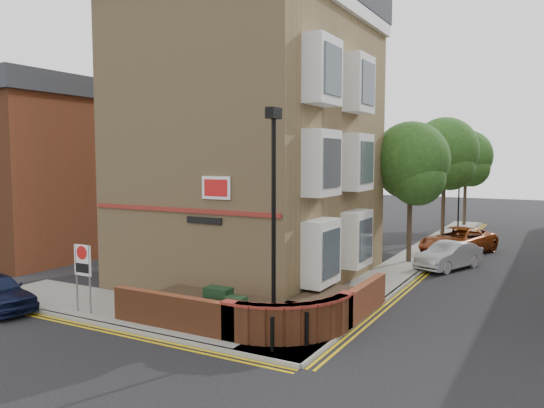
{
  "coord_description": "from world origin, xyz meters",
  "views": [
    {
      "loc": [
        8.41,
        -11.21,
        5.09
      ],
      "look_at": [
        0.0,
        4.0,
        3.57
      ],
      "focal_mm": 35.0,
      "sensor_mm": 36.0,
      "label": 1
    }
  ],
  "objects_px": {
    "lamppost": "(274,223)",
    "zone_sign": "(83,266)",
    "silver_car_near": "(449,256)",
    "utility_cabinet_large": "(218,308)"
  },
  "relations": [
    {
      "from": "lamppost",
      "to": "zone_sign",
      "type": "distance_m",
      "value": 6.85
    },
    {
      "from": "zone_sign",
      "to": "silver_car_near",
      "type": "relative_size",
      "value": 0.59
    },
    {
      "from": "silver_car_near",
      "to": "zone_sign",
      "type": "bearing_deg",
      "value": -102.13
    },
    {
      "from": "lamppost",
      "to": "zone_sign",
      "type": "height_order",
      "value": "lamppost"
    },
    {
      "from": "utility_cabinet_large",
      "to": "silver_car_near",
      "type": "xyz_separation_m",
      "value": [
        4.22,
        12.38,
        -0.1
      ]
    },
    {
      "from": "zone_sign",
      "to": "utility_cabinet_large",
      "type": "bearing_deg",
      "value": 9.69
    },
    {
      "from": "lamppost",
      "to": "zone_sign",
      "type": "relative_size",
      "value": 2.86
    },
    {
      "from": "lamppost",
      "to": "zone_sign",
      "type": "xyz_separation_m",
      "value": [
        -6.6,
        -0.7,
        -1.7
      ]
    },
    {
      "from": "lamppost",
      "to": "zone_sign",
      "type": "bearing_deg",
      "value": -173.93
    },
    {
      "from": "lamppost",
      "to": "silver_car_near",
      "type": "bearing_deg",
      "value": 79.46
    }
  ]
}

